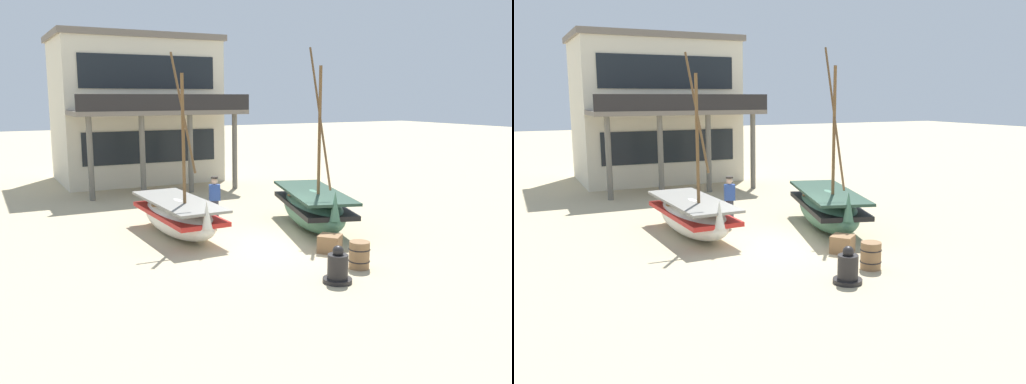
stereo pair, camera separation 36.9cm
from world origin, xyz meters
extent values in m
plane|color=tan|center=(0.00, 0.00, 0.00)|extent=(120.00, 120.00, 0.00)
ellipsoid|color=#427056|center=(2.17, 1.08, 0.63)|extent=(2.95, 5.03, 1.26)
cube|color=black|center=(2.17, 1.08, 0.79)|extent=(2.91, 4.86, 0.15)
cube|color=#243D2F|center=(2.17, 1.08, 1.21)|extent=(2.97, 4.96, 0.09)
cone|color=#427056|center=(1.49, -1.11, 1.19)|extent=(0.40, 0.40, 0.88)
cylinder|color=brown|center=(1.99, 0.51, 3.07)|extent=(0.10, 0.10, 4.39)
cylinder|color=brown|center=(1.99, 0.51, 3.74)|extent=(0.81, 2.42, 4.35)
cube|color=brown|center=(2.28, 1.42, 1.07)|extent=(1.50, 0.61, 0.06)
ellipsoid|color=silver|center=(-2.13, 2.22, 0.57)|extent=(1.69, 4.59, 1.13)
cube|color=red|center=(-2.13, 2.22, 0.71)|extent=(1.70, 4.41, 0.14)
cube|color=gray|center=(-2.13, 2.22, 1.09)|extent=(1.73, 4.50, 0.08)
cone|color=silver|center=(-2.05, 0.04, 1.07)|extent=(0.32, 0.32, 0.79)
cylinder|color=brown|center=(-2.11, 1.65, 2.90)|extent=(0.10, 0.10, 4.21)
cylinder|color=brown|center=(-2.11, 1.65, 3.90)|extent=(0.13, 1.76, 3.52)
cube|color=brown|center=(-2.14, 2.56, 0.96)|extent=(1.46, 0.21, 0.06)
cylinder|color=#33333D|center=(-0.63, 2.79, 0.44)|extent=(0.26, 0.26, 0.88)
cube|color=#2D4C99|center=(-0.63, 2.79, 1.15)|extent=(0.41, 0.31, 0.54)
sphere|color=beige|center=(-0.63, 2.79, 1.54)|extent=(0.22, 0.22, 0.22)
cylinder|color=#2D2823|center=(-0.63, 2.79, 1.66)|extent=(0.24, 0.24, 0.05)
cylinder|color=black|center=(-0.30, -3.72, 0.05)|extent=(0.70, 0.70, 0.10)
cylinder|color=black|center=(-0.30, -3.72, 0.39)|extent=(0.49, 0.49, 0.58)
sphere|color=black|center=(-0.30, -3.72, 0.76)|extent=(0.27, 0.27, 0.27)
cylinder|color=olive|center=(0.83, -3.11, 0.35)|extent=(0.52, 0.52, 0.70)
torus|color=black|center=(0.83, -3.11, 0.50)|extent=(0.56, 0.56, 0.03)
torus|color=black|center=(0.83, -3.11, 0.20)|extent=(0.56, 0.56, 0.03)
cube|color=olive|center=(1.00, -1.57, 0.25)|extent=(0.84, 0.84, 0.49)
cube|color=beige|center=(-0.09, 14.42, 3.52)|extent=(7.73, 5.42, 7.03)
cube|color=#70665B|center=(-0.09, 14.42, 7.18)|extent=(8.04, 5.64, 0.30)
cube|color=black|center=(-0.09, 11.68, 1.93)|extent=(6.50, 0.06, 1.55)
cube|color=black|center=(-0.09, 11.68, 5.45)|extent=(6.50, 0.06, 1.55)
cube|color=#70665B|center=(-0.09, 10.31, 3.62)|extent=(7.73, 2.79, 0.20)
cylinder|color=#666056|center=(-3.41, 9.33, 1.76)|extent=(0.24, 0.24, 3.52)
cylinder|color=#666056|center=(-1.20, 9.33, 1.76)|extent=(0.24, 0.24, 3.52)
cylinder|color=#666056|center=(1.01, 9.33, 1.76)|extent=(0.24, 0.24, 3.52)
cylinder|color=#666056|center=(3.22, 9.33, 1.76)|extent=(0.24, 0.24, 3.52)
cube|color=black|center=(-0.09, 8.97, 4.07)|extent=(7.73, 0.08, 0.70)
camera|label=1|loc=(-7.67, -13.68, 4.35)|focal=38.03mm
camera|label=2|loc=(-7.34, -13.85, 4.35)|focal=38.03mm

